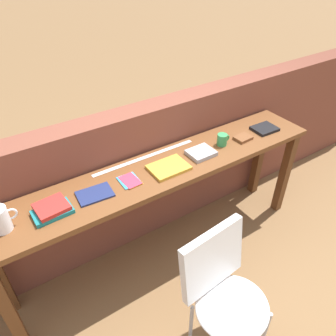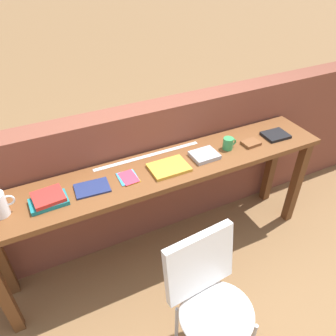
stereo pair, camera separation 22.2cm
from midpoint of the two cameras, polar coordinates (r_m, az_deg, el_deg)
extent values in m
plane|color=brown|center=(2.72, 4.92, -18.45)|extent=(40.00, 40.00, 0.00)
cube|color=brown|center=(2.68, -1.32, -0.95)|extent=(6.00, 0.20, 1.18)
cube|color=brown|center=(2.28, 2.23, -0.24)|extent=(2.50, 0.44, 0.04)
cube|color=#5B341A|center=(2.32, -24.44, -19.13)|extent=(0.07, 0.07, 0.84)
cube|color=#5B341A|center=(3.10, 23.34, -2.51)|extent=(0.07, 0.07, 0.84)
cube|color=#5B341A|center=(3.26, 19.45, 0.62)|extent=(0.07, 0.07, 0.84)
ellipsoid|color=white|center=(2.07, 11.80, -23.71)|extent=(0.47, 0.46, 0.08)
cube|color=white|center=(1.94, 8.92, -16.21)|extent=(0.45, 0.14, 0.40)
cylinder|color=#B2B2B7|center=(2.28, 4.61, -26.02)|extent=(0.02, 0.02, 0.41)
cylinder|color=#B2B2B7|center=(2.40, 11.61, -21.99)|extent=(0.02, 0.02, 0.41)
torus|color=white|center=(2.03, -23.29, -5.33)|extent=(0.07, 0.01, 0.07)
cube|color=#19757A|center=(2.05, -17.18, -5.79)|extent=(0.23, 0.14, 0.03)
cube|color=red|center=(2.05, -17.28, -4.95)|extent=(0.19, 0.18, 0.03)
cube|color=navy|center=(2.10, -10.17, -3.58)|extent=(0.23, 0.17, 0.01)
cube|color=yellow|center=(2.17, -3.85, -1.76)|extent=(0.10, 0.16, 0.00)
cube|color=#3399D8|center=(2.16, -4.14, -1.75)|extent=(0.13, 0.15, 0.00)
cube|color=#E5334C|center=(2.16, -3.96, -1.74)|extent=(0.11, 0.15, 0.00)
cube|color=gold|center=(2.24, 3.00, -0.02)|extent=(0.26, 0.20, 0.02)
cube|color=#9E9EA3|center=(2.38, 9.03, 2.11)|extent=(0.19, 0.16, 0.03)
cylinder|color=#338C4C|center=(2.49, 12.94, 4.09)|extent=(0.08, 0.08, 0.09)
torus|color=#338C4C|center=(2.51, 13.74, 4.32)|extent=(0.06, 0.01, 0.06)
cube|color=brown|center=(2.60, 16.63, 4.09)|extent=(0.13, 0.11, 0.02)
cube|color=black|center=(2.76, 20.44, 5.32)|extent=(0.20, 0.16, 0.02)
cube|color=silver|center=(2.37, -0.82, 2.05)|extent=(0.82, 0.03, 0.00)
camera|label=1|loc=(0.11, -87.14, 2.12)|focal=35.00mm
camera|label=2|loc=(0.11, 92.86, -2.12)|focal=35.00mm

